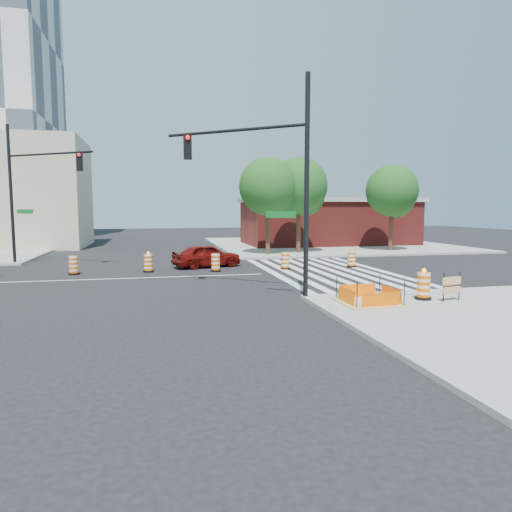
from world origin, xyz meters
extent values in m
plane|color=black|center=(0.00, 0.00, 0.00)|extent=(120.00, 120.00, 0.00)
cube|color=gray|center=(18.00, 18.00, 0.07)|extent=(22.00, 22.00, 0.15)
cube|color=silver|center=(7.80, 0.00, 0.01)|extent=(0.45, 13.50, 0.01)
cube|color=silver|center=(8.70, 0.00, 0.01)|extent=(0.45, 13.50, 0.01)
cube|color=silver|center=(9.60, 0.00, 0.01)|extent=(0.45, 13.50, 0.01)
cube|color=silver|center=(10.50, 0.00, 0.01)|extent=(0.45, 13.50, 0.01)
cube|color=silver|center=(11.40, 0.00, 0.01)|extent=(0.45, 13.50, 0.01)
cube|color=silver|center=(12.30, 0.00, 0.01)|extent=(0.45, 13.50, 0.01)
cube|color=silver|center=(13.20, 0.00, 0.01)|extent=(0.45, 13.50, 0.01)
cube|color=silver|center=(14.10, 0.00, 0.01)|extent=(0.45, 13.50, 0.01)
cube|color=silver|center=(0.00, 0.00, 0.01)|extent=(14.00, 0.12, 0.01)
cube|color=tan|center=(9.00, -9.00, 0.17)|extent=(2.20, 2.20, 0.05)
cube|color=#FF6705|center=(9.00, -9.90, 0.43)|extent=(1.44, 0.02, 0.55)
cube|color=#FF6705|center=(9.00, -8.10, 0.43)|extent=(1.44, 0.02, 0.55)
cube|color=#FF6705|center=(8.10, -9.00, 0.43)|extent=(0.02, 1.44, 0.55)
cube|color=#FF6705|center=(9.90, -9.00, 0.43)|extent=(0.02, 1.44, 0.55)
cylinder|color=black|center=(8.10, -9.90, 0.60)|extent=(0.04, 0.04, 0.90)
cylinder|color=black|center=(9.90, -9.90, 0.60)|extent=(0.04, 0.04, 0.90)
cylinder|color=black|center=(8.10, -8.10, 0.60)|extent=(0.04, 0.04, 0.90)
cylinder|color=black|center=(9.90, -8.10, 0.60)|extent=(0.04, 0.04, 0.90)
cube|color=maroon|center=(18.00, 18.00, 2.10)|extent=(16.00, 8.00, 4.20)
cube|color=gray|center=(18.00, 18.00, 4.40)|extent=(16.50, 8.50, 0.40)
cube|color=#C5B596|center=(-12.00, 22.00, 5.00)|extent=(14.00, 10.00, 10.00)
imported|color=#630C08|center=(4.43, 3.66, 0.72)|extent=(4.54, 2.86, 1.44)
cylinder|color=black|center=(7.12, -7.28, 4.45)|extent=(0.19, 0.19, 8.60)
cylinder|color=black|center=(4.58, -5.29, 6.81)|extent=(5.15, 4.09, 0.13)
cube|color=black|center=(2.81, -3.90, 6.27)|extent=(0.34, 0.30, 1.07)
sphere|color=#FF0C0C|center=(2.81, -4.08, 6.65)|extent=(0.19, 0.19, 0.19)
cube|color=#0C591E|center=(6.27, -6.62, 3.37)|extent=(1.04, 0.83, 0.27)
cylinder|color=black|center=(-7.54, 7.69, 4.50)|extent=(0.20, 0.20, 8.71)
cylinder|color=black|center=(-4.81, 5.90, 6.90)|extent=(5.53, 3.69, 0.13)
cube|color=black|center=(-2.90, 4.65, 6.35)|extent=(0.35, 0.30, 1.09)
sphere|color=#FF0C0C|center=(-2.90, 4.47, 6.73)|extent=(0.20, 0.20, 0.20)
cube|color=#0C591E|center=(-6.63, 7.10, 3.42)|extent=(1.12, 0.75, 0.27)
cylinder|color=black|center=(11.30, -8.90, 0.20)|extent=(0.61, 0.61, 0.10)
cylinder|color=#F26105|center=(11.30, -8.90, 0.71)|extent=(0.49, 0.49, 0.97)
sphere|color=#FF990C|center=(11.30, -8.90, 1.27)|extent=(0.16, 0.16, 0.16)
cube|color=#F26105|center=(12.18, -9.37, 0.91)|extent=(0.91, 0.25, 0.30)
cube|color=#F26105|center=(12.18, -9.37, 0.56)|extent=(0.91, 0.25, 0.24)
cylinder|color=black|center=(11.77, -9.46, 0.69)|extent=(0.04, 0.04, 1.08)
cylinder|color=black|center=(12.58, -9.28, 0.69)|extent=(0.04, 0.04, 1.08)
cylinder|color=#382314|center=(9.72, 9.26, 2.33)|extent=(0.33, 0.33, 4.66)
sphere|color=#124016|center=(9.72, 9.26, 5.25)|extent=(4.37, 4.37, 4.37)
sphere|color=#124016|center=(10.24, 9.57, 4.52)|extent=(3.21, 3.21, 3.21)
sphere|color=#124016|center=(9.31, 9.05, 4.81)|extent=(2.92, 2.92, 2.92)
cylinder|color=#382314|center=(12.38, 9.97, 2.38)|extent=(0.35, 0.35, 4.76)
sphere|color=#124016|center=(12.38, 9.97, 5.36)|extent=(4.47, 4.47, 4.47)
sphere|color=#124016|center=(12.92, 10.30, 4.61)|extent=(3.28, 3.28, 3.28)
sphere|color=#124016|center=(11.94, 9.75, 4.91)|extent=(2.98, 2.98, 2.98)
cylinder|color=#382314|center=(20.34, 9.99, 2.25)|extent=(0.33, 0.33, 4.49)
sphere|color=#124016|center=(20.34, 9.99, 5.06)|extent=(4.21, 4.21, 4.21)
sphere|color=#124016|center=(20.87, 10.30, 4.35)|extent=(3.09, 3.09, 3.09)
sphere|color=#124016|center=(19.93, 9.78, 4.63)|extent=(2.81, 2.81, 2.81)
cylinder|color=black|center=(-3.04, 2.07, 0.05)|extent=(0.60, 0.60, 0.10)
cylinder|color=#F26105|center=(-3.04, 2.07, 0.55)|extent=(0.48, 0.48, 0.95)
cylinder|color=black|center=(0.94, 2.17, 0.05)|extent=(0.60, 0.60, 0.10)
cylinder|color=#F26105|center=(0.94, 2.17, 0.55)|extent=(0.48, 0.48, 0.95)
sphere|color=#FF990C|center=(0.94, 2.17, 1.10)|extent=(0.16, 0.16, 0.16)
cylinder|color=black|center=(4.71, 1.57, 0.05)|extent=(0.60, 0.60, 0.10)
cylinder|color=#F26105|center=(4.71, 1.57, 0.55)|extent=(0.48, 0.48, 0.95)
cylinder|color=black|center=(8.88, 1.61, 0.05)|extent=(0.60, 0.60, 0.10)
cylinder|color=#F26105|center=(8.88, 1.61, 0.55)|extent=(0.48, 0.48, 0.95)
cylinder|color=black|center=(13.14, 1.66, 0.05)|extent=(0.60, 0.60, 0.10)
cylinder|color=#F26105|center=(13.14, 1.66, 0.55)|extent=(0.48, 0.48, 0.95)
camera|label=1|loc=(1.32, -24.26, 3.62)|focal=32.00mm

